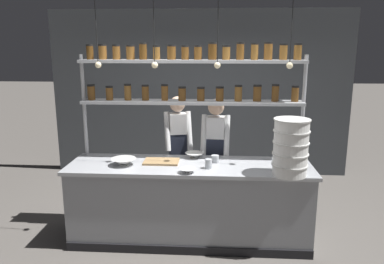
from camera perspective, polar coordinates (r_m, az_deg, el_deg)
The scene contains 14 objects.
ground_plane at distance 4.63m, azimuth -0.34°, elevation -15.86°, with size 40.00×40.00×0.00m, color #5B5651.
back_wall at distance 6.57m, azimuth 1.18°, elevation 5.83°, with size 5.17×0.12×2.85m, color #4C5156.
prep_counter at distance 4.43m, azimuth -0.35°, elevation -10.65°, with size 2.77×0.76×0.92m.
spice_shelf_unit at distance 4.41m, azimuth 0.06°, elevation 7.60°, with size 2.65×0.28×2.28m.
chef_left at distance 5.02m, azimuth -2.17°, elevation -2.33°, with size 0.41×0.33×1.60m.
chef_center at distance 4.78m, azimuth 3.57°, elevation -3.11°, with size 0.37×0.29×1.60m.
container_stack at distance 3.98m, azimuth 14.81°, elevation -2.26°, with size 0.37×0.37×0.60m.
cutting_board at distance 4.35m, azimuth -4.68°, elevation -4.51°, with size 0.40×0.26×0.02m.
prep_bowl_near_left at distance 3.98m, azimuth -0.61°, elevation -5.92°, with size 0.18×0.18×0.05m.
prep_bowl_center_front at distance 4.51m, azimuth 0.36°, elevation -3.56°, with size 0.23×0.23×0.06m.
prep_bowl_center_back at distance 4.30m, azimuth -10.37°, elevation -4.50°, with size 0.28×0.28×0.08m.
serving_cup_front at distance 4.34m, azimuth 3.53°, elevation -4.10°, with size 0.09×0.09×0.08m.
serving_cup_by_board at distance 4.12m, azimuth 2.52°, elevation -4.86°, with size 0.08×0.08×0.11m.
pendant_light_row at distance 4.07m, azimuth -0.45°, elevation 10.81°, with size 2.13×0.07×0.80m.
Camera 1 is at (0.29, -4.05, 2.22)m, focal length 35.00 mm.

